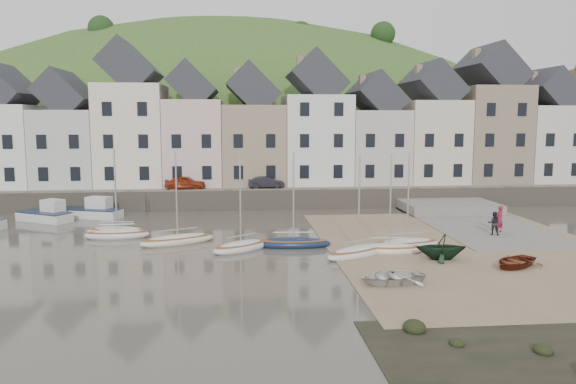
{
  "coord_description": "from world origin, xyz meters",
  "views": [
    {
      "loc": [
        -3.69,
        -33.48,
        8.23
      ],
      "look_at": [
        0.0,
        6.0,
        3.0
      ],
      "focal_mm": 34.89,
      "sensor_mm": 36.0,
      "label": 1
    }
  ],
  "objects": [
    {
      "name": "sailboat_1",
      "position": [
        -11.96,
        5.52,
        0.26
      ],
      "size": [
        4.5,
        1.72,
        6.32
      ],
      "color": "silver",
      "rests_on": "ground"
    },
    {
      "name": "slipway",
      "position": [
        15.0,
        8.0,
        0.06
      ],
      "size": [
        8.0,
        18.0,
        0.12
      ],
      "primitive_type": "cube",
      "color": "slate",
      "rests_on": "ground"
    },
    {
      "name": "quay_street",
      "position": [
        0.0,
        20.5,
        1.55
      ],
      "size": [
        70.0,
        7.0,
        0.1
      ],
      "primitive_type": "cube",
      "color": "slate",
      "rests_on": "quay_land"
    },
    {
      "name": "person_dark",
      "position": [
        14.26,
        3.52,
        0.94
      ],
      "size": [
        0.99,
        0.9,
        1.65
      ],
      "primitive_type": "imported",
      "rotation": [
        0.0,
        0.0,
        2.72
      ],
      "color": "black",
      "rests_on": "slipway"
    },
    {
      "name": "car_left",
      "position": [
        -8.48,
        19.5,
        2.24
      ],
      "size": [
        3.92,
        1.93,
        1.28
      ],
      "primitive_type": "imported",
      "rotation": [
        0.0,
        0.0,
        1.46
      ],
      "color": "maroon",
      "rests_on": "quay_street"
    },
    {
      "name": "hillside",
      "position": [
        -5.0,
        60.0,
        -17.99
      ],
      "size": [
        134.4,
        84.0,
        84.0
      ],
      "color": "#345421",
      "rests_on": "ground"
    },
    {
      "name": "sailboat_5",
      "position": [
        -0.05,
        1.67,
        0.26
      ],
      "size": [
        4.92,
        1.78,
        6.32
      ],
      "color": "#13213D",
      "rests_on": "ground"
    },
    {
      "name": "sailboat_6",
      "position": [
        7.15,
        0.68,
        0.26
      ],
      "size": [
        4.68,
        2.19,
        6.32
      ],
      "color": "silver",
      "rests_on": "ground"
    },
    {
      "name": "quay_land",
      "position": [
        0.0,
        32.0,
        0.75
      ],
      "size": [
        90.0,
        30.0,
        1.5
      ],
      "primitive_type": "cube",
      "color": "#345421",
      "rests_on": "ground"
    },
    {
      "name": "motorboat_2",
      "position": [
        -15.8,
        14.01,
        0.58
      ],
      "size": [
        5.76,
        3.38,
        1.7
      ],
      "color": "silver",
      "rests_on": "ground"
    },
    {
      "name": "sailboat_7",
      "position": [
        5.65,
        -0.57,
        0.27
      ],
      "size": [
        4.29,
        1.89,
        6.32
      ],
      "color": "beige",
      "rests_on": "ground"
    },
    {
      "name": "sailboat_3",
      "position": [
        -3.44,
        0.93,
        0.27
      ],
      "size": [
        4.2,
        3.63,
        6.32
      ],
      "color": "silver",
      "rests_on": "ground"
    },
    {
      "name": "rowboat_green",
      "position": [
        8.17,
        -2.56,
        0.81
      ],
      "size": [
        3.08,
        2.73,
        1.51
      ],
      "primitive_type": "imported",
      "rotation": [
        0.0,
        0.0,
        -1.67
      ],
      "color": "black",
      "rests_on": "beach"
    },
    {
      "name": "person_red",
      "position": [
        15.04,
        4.32,
        1.09
      ],
      "size": [
        0.84,
        0.73,
        1.93
      ],
      "primitive_type": "imported",
      "rotation": [
        0.0,
        0.0,
        3.62
      ],
      "color": "maroon",
      "rests_on": "slipway"
    },
    {
      "name": "sailboat_4",
      "position": [
        3.59,
        -1.09,
        0.26
      ],
      "size": [
        4.93,
        3.92,
        6.32
      ],
      "color": "silver",
      "rests_on": "ground"
    },
    {
      "name": "shore_rocks",
      "position": [
        8.13,
        -14.99,
        0.08
      ],
      "size": [
        14.0,
        6.0,
        0.64
      ],
      "color": "black",
      "rests_on": "ground"
    },
    {
      "name": "motorboat_0",
      "position": [
        -19.0,
        12.65,
        0.58
      ],
      "size": [
        4.86,
        3.84,
        1.7
      ],
      "color": "silver",
      "rests_on": "ground"
    },
    {
      "name": "beach",
      "position": [
        11.0,
        0.0,
        0.03
      ],
      "size": [
        18.0,
        26.0,
        0.06
      ],
      "primitive_type": "cube",
      "color": "#7E694C",
      "rests_on": "ground"
    },
    {
      "name": "sailboat_2",
      "position": [
        -7.59,
        3.3,
        0.26
      ],
      "size": [
        5.28,
        3.52,
        6.32
      ],
      "color": "beige",
      "rests_on": "ground"
    },
    {
      "name": "rowboat_red",
      "position": [
        11.59,
        -4.64,
        0.38
      ],
      "size": [
        3.81,
        3.55,
        0.64
      ],
      "primitive_type": "imported",
      "rotation": [
        0.0,
        0.0,
        -0.99
      ],
      "color": "maroon",
      "rests_on": "beach"
    },
    {
      "name": "seawall",
      "position": [
        0.0,
        17.0,
        0.9
      ],
      "size": [
        70.0,
        1.2,
        1.8
      ],
      "primitive_type": "cube",
      "color": "slate",
      "rests_on": "ground"
    },
    {
      "name": "sailboat_0",
      "position": [
        -12.15,
        6.52,
        0.26
      ],
      "size": [
        4.6,
        2.12,
        6.32
      ],
      "color": "silver",
      "rests_on": "ground"
    },
    {
      "name": "townhouse_terrace",
      "position": [
        1.76,
        24.0,
        7.32
      ],
      "size": [
        61.05,
        8.0,
        13.93
      ],
      "color": "silver",
      "rests_on": "quay_land"
    },
    {
      "name": "rowboat_white",
      "position": [
        3.96,
        -7.02,
        0.41
      ],
      "size": [
        3.74,
        2.97,
        0.69
      ],
      "primitive_type": "imported",
      "rotation": [
        0.0,
        0.0,
        -1.38
      ],
      "color": "silver",
      "rests_on": "beach"
    },
    {
      "name": "car_right",
      "position": [
        -0.81,
        19.5,
        2.17
      ],
      "size": [
        3.49,
        1.38,
        1.13
      ],
      "primitive_type": "imported",
      "rotation": [
        0.0,
        0.0,
        1.62
      ],
      "color": "black",
      "rests_on": "quay_street"
    },
    {
      "name": "ground",
      "position": [
        0.0,
        0.0,
        0.0
      ],
      "size": [
        160.0,
        160.0,
        0.0
      ],
      "primitive_type": "plane",
      "color": "#484439",
      "rests_on": "ground"
    }
  ]
}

